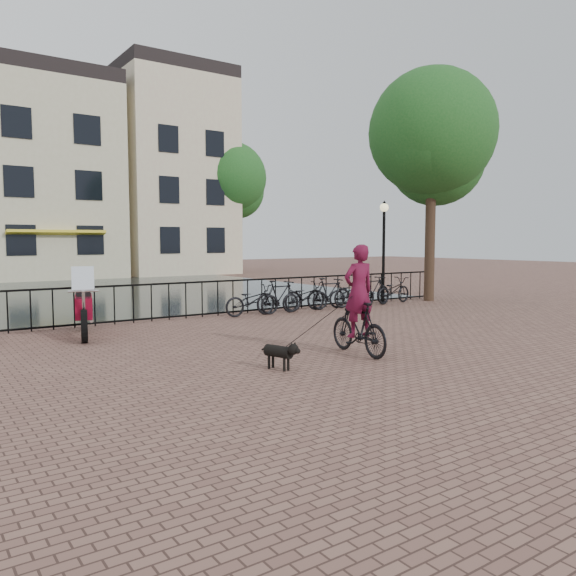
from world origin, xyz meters
TOP-DOWN VIEW (x-y plane):
  - ground at (0.00, 0.00)m, footprint 100.00×100.00m
  - canal_water at (0.00, 17.30)m, footprint 20.00×20.00m
  - railing at (0.00, 8.00)m, footprint 20.00×0.05m
  - canal_house_mid at (0.50, 30.00)m, footprint 8.00×9.50m
  - canal_house_right at (8.50, 30.00)m, footprint 7.00×9.00m
  - tree_near_right at (9.20, 7.30)m, footprint 4.48×4.48m
  - tree_far_right at (12.00, 27.00)m, footprint 4.76×4.76m
  - lamp_post at (7.20, 7.60)m, footprint 0.30×0.30m
  - cyclist at (0.60, 1.51)m, footprint 0.82×1.83m
  - dog at (-1.35, 1.33)m, footprint 0.45×0.77m
  - motorcycle at (-3.13, 6.62)m, footprint 1.12×2.40m
  - parked_bike_0 at (1.80, 7.40)m, footprint 1.74×0.68m
  - parked_bike_1 at (2.75, 7.40)m, footprint 1.68×0.55m
  - parked_bike_2 at (3.70, 7.40)m, footprint 1.72×0.61m
  - parked_bike_3 at (4.65, 7.40)m, footprint 1.70×0.60m
  - parked_bike_4 at (5.60, 7.40)m, footprint 1.79×0.85m
  - parked_bike_5 at (6.55, 7.40)m, footprint 1.71×0.67m
  - parked_bike_6 at (7.50, 7.40)m, footprint 1.78×0.83m

SIDE VIEW (x-z plane):
  - ground at x=0.00m, z-range 0.00..0.00m
  - canal_water at x=0.00m, z-range 0.00..0.00m
  - dog at x=-1.35m, z-range 0.00..0.49m
  - parked_bike_0 at x=1.80m, z-range 0.00..0.90m
  - parked_bike_2 at x=3.70m, z-range 0.00..0.90m
  - parked_bike_4 at x=5.60m, z-range 0.00..0.90m
  - parked_bike_6 at x=7.50m, z-range 0.00..0.90m
  - parked_bike_1 at x=2.75m, z-range 0.00..1.00m
  - parked_bike_3 at x=4.65m, z-range 0.00..1.00m
  - parked_bike_5 at x=6.55m, z-range 0.00..1.00m
  - railing at x=0.00m, z-range -0.01..1.02m
  - motorcycle at x=-3.13m, z-range 0.00..1.67m
  - cyclist at x=0.60m, z-range -0.29..2.15m
  - lamp_post at x=7.20m, z-range 0.65..4.10m
  - canal_house_mid at x=0.50m, z-range 0.00..11.80m
  - tree_near_right at x=9.20m, z-range 1.85..10.09m
  - tree_far_right at x=12.00m, z-range 1.97..10.73m
  - canal_house_right at x=8.50m, z-range 0.00..13.30m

